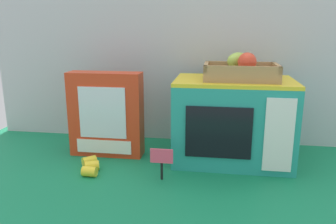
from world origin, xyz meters
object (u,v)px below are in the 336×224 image
(food_groups_crate, at_px, (241,70))
(price_sign, at_px, (162,159))
(toy_microwave, at_px, (233,121))
(cookie_set_box, at_px, (106,114))
(loose_toy_banana, at_px, (90,166))

(food_groups_crate, bearing_deg, price_sign, -140.59)
(toy_microwave, bearing_deg, cookie_set_box, -178.33)
(toy_microwave, relative_size, loose_toy_banana, 3.19)
(toy_microwave, height_order, cookie_set_box, cookie_set_box)
(toy_microwave, xyz_separation_m, price_sign, (-0.22, -0.20, -0.08))
(toy_microwave, relative_size, price_sign, 3.95)
(cookie_set_box, height_order, price_sign, cookie_set_box)
(toy_microwave, bearing_deg, price_sign, -137.85)
(toy_microwave, distance_m, loose_toy_banana, 0.50)
(price_sign, height_order, loose_toy_banana, price_sign)
(food_groups_crate, height_order, loose_toy_banana, food_groups_crate)
(price_sign, xyz_separation_m, loose_toy_banana, (-0.24, 0.03, -0.05))
(food_groups_crate, bearing_deg, toy_microwave, 172.03)
(cookie_set_box, distance_m, loose_toy_banana, 0.20)
(cookie_set_box, bearing_deg, price_sign, -37.88)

